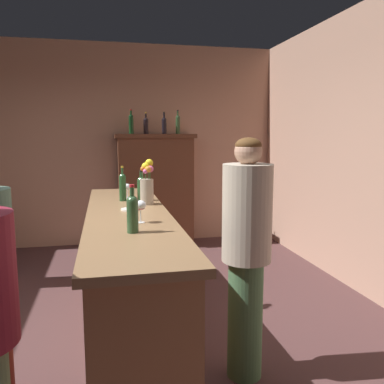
% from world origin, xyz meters
% --- Properties ---
extents(floor, '(7.71, 7.71, 0.00)m').
position_xyz_m(floor, '(0.00, 0.00, 0.00)').
color(floor, '#4C3030').
rests_on(floor, ground).
extents(wall_back, '(5.72, 0.12, 2.93)m').
position_xyz_m(wall_back, '(0.00, 3.03, 1.46)').
color(wall_back, tan).
rests_on(wall_back, ground).
extents(bar_counter, '(0.64, 2.89, 1.01)m').
position_xyz_m(bar_counter, '(0.43, 0.08, 0.51)').
color(bar_counter, '#94623E').
rests_on(bar_counter, ground).
extents(display_cabinet, '(1.14, 0.43, 1.63)m').
position_xyz_m(display_cabinet, '(0.98, 2.72, 0.85)').
color(display_cabinet, brown).
rests_on(display_cabinet, ground).
extents(wine_bottle_syrah, '(0.07, 0.07, 0.30)m').
position_xyz_m(wine_bottle_syrah, '(0.43, -0.59, 1.15)').
color(wine_bottle_syrah, '#2E4F2D').
rests_on(wine_bottle_syrah, bar_counter).
extents(wine_bottle_merlot, '(0.06, 0.06, 0.32)m').
position_xyz_m(wine_bottle_merlot, '(0.42, 0.66, 1.15)').
color(wine_bottle_merlot, '#244926').
rests_on(wine_bottle_merlot, bar_counter).
extents(wine_bottle_chardonnay, '(0.07, 0.07, 0.28)m').
position_xyz_m(wine_bottle_chardonnay, '(0.59, 0.64, 1.14)').
color(wine_bottle_chardonnay, '#274A28').
rests_on(wine_bottle_chardonnay, bar_counter).
extents(wine_glass_front, '(0.08, 0.08, 0.16)m').
position_xyz_m(wine_glass_front, '(0.50, -0.32, 1.13)').
color(wine_glass_front, white).
rests_on(wine_glass_front, bar_counter).
extents(wine_glass_mid, '(0.07, 0.07, 0.14)m').
position_xyz_m(wine_glass_mid, '(0.47, 0.82, 1.12)').
color(wine_glass_mid, white).
rests_on(wine_glass_mid, bar_counter).
extents(flower_arrangement, '(0.12, 0.13, 0.40)m').
position_xyz_m(flower_arrangement, '(0.62, 0.43, 1.19)').
color(flower_arrangement, tan).
rests_on(flower_arrangement, bar_counter).
extents(cheese_plate, '(0.15, 0.15, 0.01)m').
position_xyz_m(cheese_plate, '(0.46, 0.18, 1.02)').
color(cheese_plate, white).
rests_on(cheese_plate, bar_counter).
extents(display_bottle_left, '(0.07, 0.07, 0.34)m').
position_xyz_m(display_bottle_left, '(0.64, 2.72, 1.79)').
color(display_bottle_left, '#133518').
rests_on(display_bottle_left, display_cabinet).
extents(display_bottle_midleft, '(0.07, 0.07, 0.31)m').
position_xyz_m(display_bottle_midleft, '(0.85, 2.72, 1.76)').
color(display_bottle_midleft, black).
rests_on(display_bottle_midleft, display_cabinet).
extents(display_bottle_center, '(0.07, 0.07, 0.31)m').
position_xyz_m(display_bottle_center, '(1.11, 2.72, 1.76)').
color(display_bottle_center, black).
rests_on(display_bottle_center, display_cabinet).
extents(display_bottle_midright, '(0.06, 0.06, 0.34)m').
position_xyz_m(display_bottle_midright, '(1.31, 2.72, 1.78)').
color(display_bottle_midright, '#2F4B2A').
rests_on(display_bottle_midright, display_cabinet).
extents(bartender, '(0.32, 0.32, 1.60)m').
position_xyz_m(bartender, '(1.15, -0.67, 0.88)').
color(bartender, '#446C46').
rests_on(bartender, ground).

